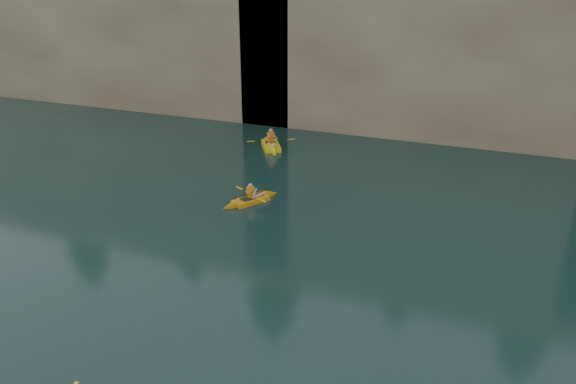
% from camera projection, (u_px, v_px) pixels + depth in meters
% --- Properties ---
extents(cliff, '(70.00, 16.00, 12.00)m').
position_uv_depth(cliff, '(437.00, 15.00, 36.19)').
color(cliff, tan).
rests_on(cliff, ground).
extents(cliff_slab_west, '(26.00, 2.40, 10.56)m').
position_uv_depth(cliff_slab_west, '(111.00, 26.00, 36.89)').
color(cliff_slab_west, '#A28262').
rests_on(cliff_slab_west, ground).
extents(cliff_slab_center, '(24.00, 2.40, 11.40)m').
position_uv_depth(cliff_slab_center, '(456.00, 34.00, 29.27)').
color(cliff_slab_center, '#A28262').
rests_on(cliff_slab_center, ground).
extents(sea_cave_west, '(4.50, 1.00, 4.00)m').
position_uv_depth(sea_cave_west, '(136.00, 80.00, 36.91)').
color(sea_cave_west, black).
rests_on(sea_cave_west, ground).
extents(sea_cave_center, '(3.50, 1.00, 3.20)m').
position_uv_depth(sea_cave_center, '(340.00, 104.00, 32.31)').
color(sea_cave_center, black).
rests_on(sea_cave_center, ground).
extents(kayaker_orange, '(1.92, 2.68, 1.03)m').
position_uv_depth(kayaker_orange, '(251.00, 199.00, 23.17)').
color(kayaker_orange, orange).
rests_on(kayaker_orange, ground).
extents(kayaker_yellow, '(2.35, 3.16, 1.32)m').
position_uv_depth(kayaker_yellow, '(271.00, 145.00, 29.86)').
color(kayaker_yellow, yellow).
rests_on(kayaker_yellow, ground).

